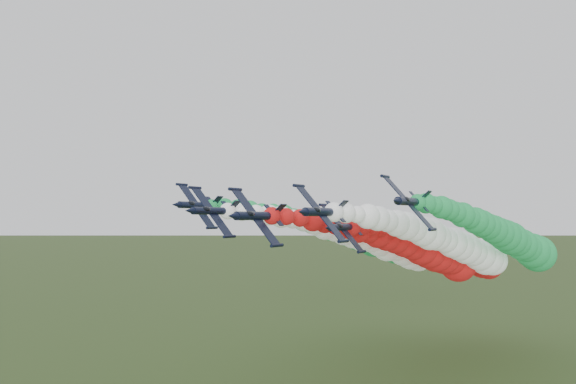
{
  "coord_description": "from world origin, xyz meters",
  "views": [
    {
      "loc": [
        39.85,
        -67.45,
        35.3
      ],
      "look_at": [
        -5.63,
        8.93,
        39.05
      ],
      "focal_mm": 35.0,
      "sensor_mm": 36.0,
      "label": 1
    }
  ],
  "objects_px": {
    "jet_inner_right": "(458,246)",
    "jet_outer_right": "(513,240)",
    "jet_lead": "(424,250)",
    "jet_inner_left": "(379,243)",
    "jet_trail": "(460,253)",
    "jet_outer_left": "(357,237)"
  },
  "relations": [
    {
      "from": "jet_inner_left",
      "to": "jet_lead",
      "type": "bearing_deg",
      "value": -15.83
    },
    {
      "from": "jet_lead",
      "to": "jet_inner_right",
      "type": "relative_size",
      "value": 1.01
    },
    {
      "from": "jet_outer_right",
      "to": "jet_trail",
      "type": "height_order",
      "value": "jet_outer_right"
    },
    {
      "from": "jet_inner_right",
      "to": "jet_outer_left",
      "type": "distance_m",
      "value": 30.31
    },
    {
      "from": "jet_inner_right",
      "to": "jet_lead",
      "type": "bearing_deg",
      "value": -162.88
    },
    {
      "from": "jet_inner_right",
      "to": "jet_inner_left",
      "type": "bearing_deg",
      "value": 175.95
    },
    {
      "from": "jet_inner_left",
      "to": "jet_trail",
      "type": "xyz_separation_m",
      "value": [
        15.86,
        16.53,
        -2.94
      ]
    },
    {
      "from": "jet_outer_left",
      "to": "jet_outer_right",
      "type": "xyz_separation_m",
      "value": [
        38.97,
        2.48,
        -0.07
      ]
    },
    {
      "from": "jet_inner_right",
      "to": "jet_trail",
      "type": "relative_size",
      "value": 1.0
    },
    {
      "from": "jet_outer_left",
      "to": "jet_trail",
      "type": "distance_m",
      "value": 26.76
    },
    {
      "from": "jet_inner_left",
      "to": "jet_inner_right",
      "type": "bearing_deg",
      "value": -4.05
    },
    {
      "from": "jet_outer_left",
      "to": "jet_outer_right",
      "type": "bearing_deg",
      "value": 3.64
    },
    {
      "from": "jet_inner_left",
      "to": "jet_outer_right",
      "type": "distance_m",
      "value": 31.58
    },
    {
      "from": "jet_inner_right",
      "to": "jet_outer_left",
      "type": "height_order",
      "value": "jet_outer_left"
    },
    {
      "from": "jet_lead",
      "to": "jet_outer_left",
      "type": "xyz_separation_m",
      "value": [
        -21.76,
        11.37,
        2.23
      ]
    },
    {
      "from": "jet_inner_left",
      "to": "jet_trail",
      "type": "bearing_deg",
      "value": 46.19
    },
    {
      "from": "jet_inner_right",
      "to": "jet_outer_right",
      "type": "relative_size",
      "value": 0.99
    },
    {
      "from": "jet_lead",
      "to": "jet_inner_left",
      "type": "relative_size",
      "value": 1.01
    },
    {
      "from": "jet_outer_right",
      "to": "jet_trail",
      "type": "xyz_separation_m",
      "value": [
        -13.99,
        6.27,
        -3.88
      ]
    },
    {
      "from": "jet_inner_right",
      "to": "jet_outer_right",
      "type": "bearing_deg",
      "value": 49.06
    },
    {
      "from": "jet_outer_left",
      "to": "jet_outer_right",
      "type": "height_order",
      "value": "jet_outer_right"
    },
    {
      "from": "jet_lead",
      "to": "jet_outer_right",
      "type": "relative_size",
      "value": 1.0
    }
  ]
}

